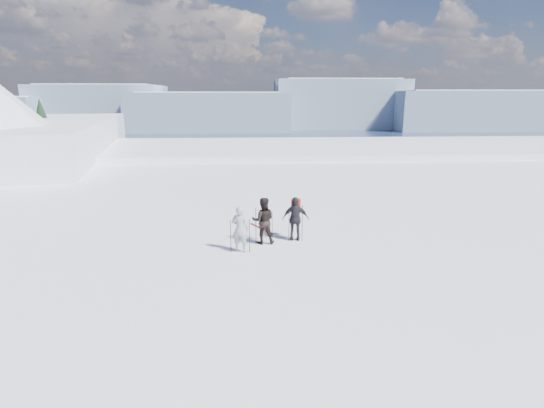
{
  "coord_description": "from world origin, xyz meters",
  "views": [
    {
      "loc": [
        -2.84,
        -11.86,
        5.25
      ],
      "look_at": [
        -1.97,
        3.0,
        1.44
      ],
      "focal_mm": 28.0,
      "sensor_mm": 36.0,
      "label": 1
    }
  ],
  "objects": [
    {
      "name": "ski_poles",
      "position": [
        -2.13,
        2.61,
        0.63
      ],
      "size": [
        2.62,
        1.15,
        1.37
      ],
      "color": "black",
      "rests_on": "ground"
    },
    {
      "name": "backpack",
      "position": [
        -1.06,
        3.34,
        1.91
      ],
      "size": [
        0.38,
        0.24,
        0.51
      ],
      "primitive_type": "cube",
      "rotation": [
        0.0,
        0.0,
        3.02
      ],
      "color": "red",
      "rests_on": "skier_pack"
    },
    {
      "name": "far_mountain_range",
      "position": [
        29.6,
        454.78,
        -7.19
      ],
      "size": [
        770.0,
        110.0,
        53.0
      ],
      "color": "slate",
      "rests_on": "ground"
    },
    {
      "name": "skis_loose",
      "position": [
        -2.23,
        4.53,
        0.01
      ],
      "size": [
        0.91,
        1.67,
        0.03
      ],
      "color": "black",
      "rests_on": "ground"
    },
    {
      "name": "lake_basin",
      "position": [
        0.0,
        30.0,
        -6.5
      ],
      "size": [
        820.0,
        820.0,
        71.62
      ],
      "color": "white",
      "rests_on": "ground"
    },
    {
      "name": "skier_pack",
      "position": [
        -1.09,
        3.09,
        0.83
      ],
      "size": [
        1.01,
        0.52,
        1.66
      ],
      "primitive_type": "imported",
      "rotation": [
        0.0,
        0.0,
        3.02
      ],
      "color": "black",
      "rests_on": "ground"
    },
    {
      "name": "skier_dark",
      "position": [
        -2.3,
        2.85,
        0.86
      ],
      "size": [
        0.84,
        0.66,
        1.72
      ],
      "primitive_type": "imported",
      "rotation": [
        0.0,
        0.0,
        3.13
      ],
      "color": "black",
      "rests_on": "ground"
    },
    {
      "name": "skier_grey",
      "position": [
        -3.12,
        2.02,
        0.82
      ],
      "size": [
        0.69,
        0.55,
        1.64
      ],
      "primitive_type": "imported",
      "rotation": [
        0.0,
        0.0,
        2.84
      ],
      "color": "#9DA0AB",
      "rests_on": "ground"
    }
  ]
}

